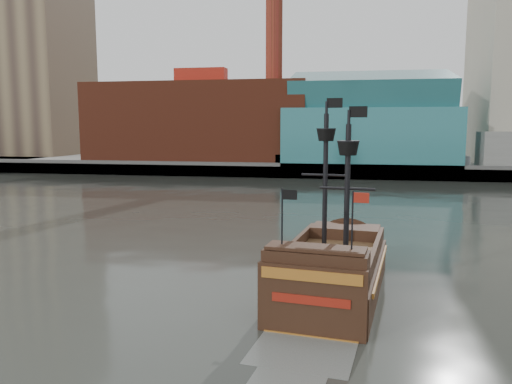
# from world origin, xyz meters

# --- Properties ---
(ground) EXTENTS (400.00, 400.00, 0.00)m
(ground) POSITION_xyz_m (0.00, 0.00, 0.00)
(ground) COLOR #2A2D28
(ground) RESTS_ON ground
(promenade_far) EXTENTS (220.00, 60.00, 2.00)m
(promenade_far) POSITION_xyz_m (0.00, 92.00, 1.00)
(promenade_far) COLOR slate
(promenade_far) RESTS_ON ground
(seawall) EXTENTS (220.00, 1.00, 2.60)m
(seawall) POSITION_xyz_m (0.00, 62.50, 1.30)
(seawall) COLOR #4C4C49
(seawall) RESTS_ON ground
(skyline) EXTENTS (149.00, 45.00, 62.00)m
(skyline) POSITION_xyz_m (5.21, 84.56, 24.55)
(skyline) COLOR #766346
(skyline) RESTS_ON promenade_far
(pirate_ship) EXTENTS (6.26, 15.39, 11.19)m
(pirate_ship) POSITION_xyz_m (6.02, 3.08, 1.01)
(pirate_ship) COLOR black
(pirate_ship) RESTS_ON ground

